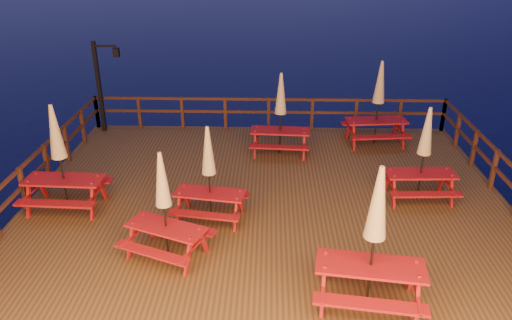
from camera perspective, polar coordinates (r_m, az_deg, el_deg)
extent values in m
plane|color=black|center=(12.87, 1.29, -5.88)|extent=(500.00, 500.00, 0.00)
cube|color=#473016|center=(12.77, 1.29, -5.11)|extent=(12.00, 10.00, 0.40)
cylinder|color=#381E12|center=(18.02, -16.71, 1.26)|extent=(0.24, 0.24, 1.40)
cylinder|color=#381E12|center=(17.11, 1.40, 1.11)|extent=(0.24, 0.24, 1.40)
cylinder|color=#381E12|center=(18.00, 19.53, 0.84)|extent=(0.24, 0.24, 1.40)
cube|color=#381E12|center=(16.73, 1.47, 6.95)|extent=(11.70, 0.06, 0.09)
cube|color=#381E12|center=(16.87, 1.45, 5.51)|extent=(11.70, 0.06, 0.09)
cube|color=#381E12|center=(17.53, -14.10, 5.32)|extent=(0.10, 0.10, 1.10)
cube|color=#381E12|center=(16.89, 1.45, 5.34)|extent=(0.10, 0.10, 1.10)
cube|color=#381E12|center=(17.52, 17.00, 4.96)|extent=(0.10, 0.10, 1.10)
cube|color=#381E12|center=(13.54, -24.24, 0.28)|extent=(0.06, 9.70, 0.09)
cube|color=#381E12|center=(13.72, -23.92, -1.41)|extent=(0.06, 9.70, 0.09)
cube|color=#381E12|center=(13.74, -23.88, -1.61)|extent=(0.10, 0.10, 1.10)
cube|color=#381E12|center=(17.02, -18.72, 4.16)|extent=(0.10, 0.10, 1.10)
cube|color=#381E12|center=(13.52, 26.99, -0.30)|extent=(0.06, 9.70, 0.09)
cube|color=#381E12|center=(13.69, 26.64, -1.99)|extent=(0.06, 9.70, 0.09)
cube|color=#381E12|center=(13.71, 26.59, -2.20)|extent=(0.10, 0.10, 1.10)
cube|color=#381E12|center=(17.00, 21.59, 3.69)|extent=(0.10, 0.10, 1.10)
cube|color=black|center=(17.24, -17.49, 7.92)|extent=(0.12, 0.12, 3.00)
cube|color=black|center=(16.81, -16.93, 12.35)|extent=(0.70, 0.06, 0.06)
cube|color=black|center=(16.75, -15.68, 11.75)|extent=(0.18, 0.18, 0.28)
sphere|color=#FFCA66|center=(16.75, -15.68, 11.75)|extent=(0.14, 0.14, 0.14)
cube|color=maroon|center=(16.04, 13.58, 4.41)|extent=(1.92, 0.91, 0.05)
cube|color=maroon|center=(16.70, 12.86, 4.16)|extent=(1.87, 0.48, 0.05)
cube|color=maroon|center=(15.60, 14.12, 2.56)|extent=(1.87, 0.48, 0.05)
cube|color=maroon|center=(16.26, 10.50, 3.52)|extent=(0.07, 0.11, 0.77)
cube|color=maroon|center=(15.65, 11.10, 2.62)|extent=(0.07, 0.11, 0.77)
cube|color=maroon|center=(16.72, 15.63, 3.60)|extent=(0.07, 0.11, 0.77)
cube|color=maroon|center=(16.13, 16.41, 2.73)|extent=(0.07, 0.11, 0.77)
cylinder|color=black|center=(15.88, 13.76, 6.15)|extent=(0.05, 0.05, 2.57)
cone|color=tan|center=(15.67, 14.02, 8.65)|extent=(0.37, 0.37, 1.29)
sphere|color=black|center=(15.52, 14.25, 10.76)|extent=(0.07, 0.07, 0.07)
cube|color=maroon|center=(9.18, 12.97, -11.71)|extent=(2.00, 1.00, 0.05)
cube|color=maroon|center=(9.88, 12.66, -11.03)|extent=(1.93, 0.56, 0.05)
cube|color=maroon|center=(8.87, 12.93, -15.80)|extent=(1.93, 0.56, 0.05)
cube|color=maroon|center=(9.66, 7.86, -12.09)|extent=(0.08, 0.11, 0.80)
cube|color=maroon|center=(9.11, 7.66, -14.71)|extent=(0.08, 0.11, 0.80)
cube|color=maroon|center=(9.79, 17.43, -12.61)|extent=(0.08, 0.11, 0.80)
cube|color=maroon|center=(9.25, 17.91, -15.21)|extent=(0.08, 0.11, 0.80)
cylinder|color=black|center=(8.88, 13.30, -8.95)|extent=(0.05, 0.05, 2.66)
cone|color=tan|center=(8.50, 13.78, -4.76)|extent=(0.38, 0.38, 1.33)
sphere|color=black|center=(8.22, 14.21, -1.02)|extent=(0.07, 0.07, 0.07)
cube|color=maroon|center=(10.37, -10.26, -7.55)|extent=(1.76, 1.22, 0.05)
cube|color=maroon|center=(10.90, -8.55, -7.40)|extent=(1.61, 0.87, 0.05)
cube|color=maroon|center=(10.16, -11.87, -10.31)|extent=(1.61, 0.87, 0.05)
cube|color=maroon|center=(11.11, -12.21, -7.45)|extent=(0.09, 0.10, 0.68)
cube|color=maroon|center=(10.72, -14.08, -8.96)|extent=(0.09, 0.10, 0.68)
cube|color=maroon|center=(10.45, -6.05, -9.23)|extent=(0.09, 0.10, 0.68)
cube|color=maroon|center=(10.03, -7.78, -10.94)|extent=(0.09, 0.10, 0.68)
cylinder|color=black|center=(10.14, -10.45, -5.38)|extent=(0.04, 0.04, 2.27)
cone|color=tan|center=(9.84, -10.73, -2.16)|extent=(0.33, 0.33, 1.14)
sphere|color=black|center=(9.62, -10.98, 0.64)|extent=(0.06, 0.06, 0.06)
cube|color=maroon|center=(12.96, 18.30, -1.48)|extent=(1.72, 0.73, 0.05)
cube|color=maroon|center=(13.56, 17.43, -1.50)|extent=(1.70, 0.34, 0.05)
cube|color=maroon|center=(12.61, 18.90, -3.76)|extent=(1.70, 0.34, 0.05)
cube|color=maroon|center=(13.17, 14.79, -2.30)|extent=(0.06, 0.10, 0.71)
cube|color=maroon|center=(12.64, 15.48, -3.58)|extent=(0.06, 0.10, 0.71)
cube|color=maroon|center=(13.61, 20.52, -2.19)|extent=(0.06, 0.10, 0.71)
cube|color=maroon|center=(13.10, 21.42, -3.41)|extent=(0.06, 0.10, 0.71)
cylinder|color=black|center=(12.77, 18.57, 0.42)|extent=(0.04, 0.04, 2.35)
cone|color=tan|center=(12.53, 18.98, 3.16)|extent=(0.34, 0.34, 1.18)
sphere|color=black|center=(12.35, 19.32, 5.51)|extent=(0.07, 0.07, 0.07)
cube|color=maroon|center=(12.72, -21.12, -2.12)|extent=(1.87, 0.79, 0.05)
cube|color=maroon|center=(13.34, -19.89, -2.11)|extent=(1.86, 0.36, 0.05)
cube|color=maroon|center=(12.36, -22.02, -4.67)|extent=(1.86, 0.36, 0.05)
cube|color=maroon|center=(13.48, -23.29, -2.79)|extent=(0.07, 0.10, 0.77)
cube|color=maroon|center=(12.96, -24.55, -4.15)|extent=(0.07, 0.10, 0.77)
cube|color=maroon|center=(12.86, -17.15, -3.12)|extent=(0.07, 0.10, 0.77)
cube|color=maroon|center=(12.31, -18.20, -4.58)|extent=(0.07, 0.10, 0.77)
cylinder|color=black|center=(12.51, -21.48, -0.02)|extent=(0.05, 0.05, 2.57)
cone|color=tan|center=(12.24, -21.99, 3.04)|extent=(0.37, 0.37, 1.28)
sphere|color=black|center=(12.06, -22.44, 5.66)|extent=(0.07, 0.07, 0.07)
cube|color=maroon|center=(14.92, 2.77, 3.36)|extent=(1.77, 0.78, 0.05)
cube|color=maroon|center=(15.57, 2.84, 3.14)|extent=(1.75, 0.37, 0.05)
cube|color=maroon|center=(14.50, 2.65, 1.46)|extent=(1.75, 0.37, 0.05)
cube|color=maroon|center=(15.39, 0.10, 2.62)|extent=(0.06, 0.10, 0.72)
cube|color=maroon|center=(14.81, -0.11, 1.70)|extent=(0.06, 0.10, 0.72)
cube|color=maroon|center=(15.35, 5.50, 2.43)|extent=(0.06, 0.10, 0.72)
cube|color=maroon|center=(14.76, 5.50, 1.50)|extent=(0.06, 0.10, 0.72)
cylinder|color=black|center=(14.76, 2.81, 5.10)|extent=(0.04, 0.04, 2.41)
cone|color=tan|center=(14.54, 2.86, 7.61)|extent=(0.35, 0.35, 1.21)
sphere|color=black|center=(14.39, 2.91, 9.74)|extent=(0.07, 0.07, 0.07)
cube|color=maroon|center=(11.52, -5.29, -3.80)|extent=(1.69, 0.88, 0.04)
cube|color=maroon|center=(12.10, -4.56, -3.72)|extent=(1.63, 0.50, 0.04)
cube|color=maroon|center=(11.21, -5.98, -6.29)|extent=(1.63, 0.50, 0.04)
cube|color=maroon|center=(12.11, -7.92, -4.23)|extent=(0.07, 0.10, 0.67)
cube|color=maroon|center=(11.63, -8.83, -5.61)|extent=(0.07, 0.10, 0.67)
cube|color=maroon|center=(11.79, -1.68, -4.86)|extent=(0.07, 0.10, 0.67)
cube|color=maroon|center=(11.29, -2.32, -6.32)|extent=(0.07, 0.10, 0.67)
cylinder|color=black|center=(11.32, -5.38, -1.80)|extent=(0.04, 0.04, 2.24)
cone|color=tan|center=(11.05, -5.51, 1.11)|extent=(0.32, 0.32, 1.12)
sphere|color=black|center=(10.85, -5.62, 3.63)|extent=(0.06, 0.06, 0.06)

